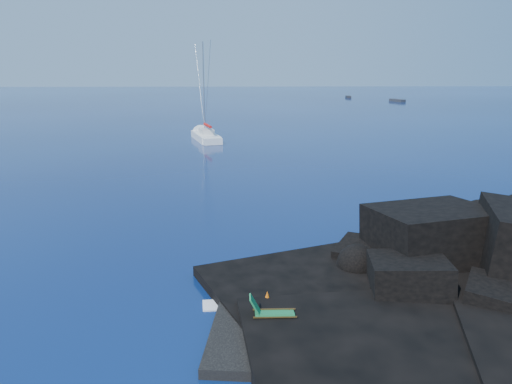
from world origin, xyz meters
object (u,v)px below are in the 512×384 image
deck_chair (275,308)px  marker_cone (267,298)px  sailboat (206,140)px  sunbather (325,314)px  distant_boat_b (397,102)px  distant_boat_a (348,98)px

deck_chair → marker_cone: size_ratio=3.00×
sailboat → sunbather: size_ratio=7.05×
deck_chair → marker_cone: bearing=97.7°
sunbather → distant_boat_b: 116.63m
distant_boat_a → distant_boat_b: (9.26, -15.22, 0.00)m
sailboat → sunbather: 46.73m
sailboat → marker_cone: (5.31, -45.00, 0.61)m
marker_cone → distant_boat_a: (29.69, 124.70, -0.61)m
deck_chair → marker_cone: deck_chair is taller
sailboat → marker_cone: 45.31m
sunbather → distant_boat_b: bearing=78.9°
deck_chair → sunbather: (1.83, 0.23, -0.38)m
sunbather → distant_boat_b: sunbather is taller
distant_boat_a → distant_boat_b: size_ratio=0.84×
deck_chair → distant_boat_a: 129.48m
sunbather → marker_cone: marker_cone is taller
marker_cone → deck_chair: bearing=-82.2°
sunbather → marker_cone: (-2.02, 1.15, 0.10)m
deck_chair → distant_boat_b: (38.76, 110.86, -0.90)m
sunbather → marker_cone: 2.33m
sailboat → distant_boat_b: 78.21m
sailboat → sunbather: (7.33, -46.15, 0.52)m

